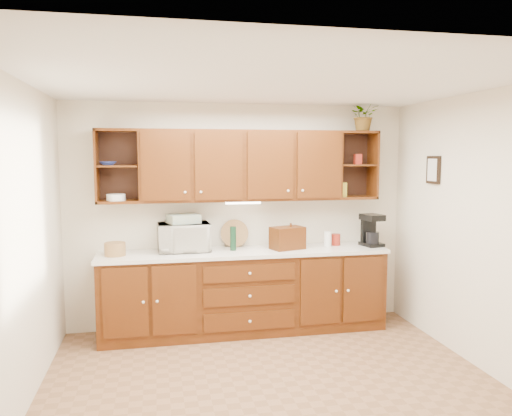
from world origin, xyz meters
name	(u,v)px	position (x,y,z in m)	size (l,w,h in m)	color
floor	(274,388)	(0.00, 0.00, 0.00)	(4.00, 4.00, 0.00)	brown
ceiling	(275,82)	(0.00, 0.00, 2.60)	(4.00, 4.00, 0.00)	white
back_wall	(240,215)	(0.00, 1.75, 1.30)	(4.00, 4.00, 0.00)	beige
left_wall	(19,249)	(-2.00, 0.00, 1.30)	(3.50, 3.50, 0.00)	beige
right_wall	(487,233)	(2.00, 0.00, 1.30)	(3.50, 3.50, 0.00)	beige
base_cabinets	(245,292)	(0.00, 1.45, 0.45)	(3.20, 0.60, 0.90)	#3A1A06
countertop	(245,252)	(0.00, 1.44, 0.92)	(3.24, 0.64, 0.04)	silver
upper_cabinets	(243,165)	(0.01, 1.59, 1.89)	(3.20, 0.33, 0.80)	#3A1A06
undercabinet_light	(243,203)	(0.00, 1.53, 1.47)	(0.40, 0.05, 0.03)	white
framed_picture	(433,170)	(1.98, 0.90, 1.85)	(0.03, 0.24, 0.30)	black
wicker_basket	(115,249)	(-1.41, 1.42, 1.01)	(0.22, 0.22, 0.14)	#9C6E41
microwave	(184,237)	(-0.67, 1.54, 1.10)	(0.57, 0.38, 0.31)	silver
towel_stack	(183,219)	(-0.67, 1.54, 1.30)	(0.33, 0.24, 0.10)	tan
wine_bottle	(233,238)	(-0.13, 1.46, 1.08)	(0.07, 0.07, 0.27)	black
woven_tray	(235,246)	(-0.08, 1.68, 0.95)	(0.32, 0.32, 0.02)	#9C6E41
bread_box	(287,238)	(0.49, 1.42, 1.07)	(0.36, 0.23, 0.26)	#3A1A06
mug_tree	(291,245)	(0.53, 1.43, 0.99)	(0.25, 0.26, 0.30)	#3A1A06
canister_red	(336,240)	(1.12, 1.54, 1.01)	(0.10, 0.10, 0.13)	maroon
canister_white	(328,239)	(1.00, 1.49, 1.03)	(0.08, 0.08, 0.18)	white
canister_yellow	(298,242)	(0.64, 1.49, 1.00)	(0.08, 0.08, 0.12)	gold
coffee_maker	(371,231)	(1.52, 1.44, 1.12)	(0.25, 0.29, 0.38)	black
bowl_stack	(108,163)	(-1.47, 1.56, 1.92)	(0.16, 0.16, 0.04)	navy
plate_stack	(116,197)	(-1.39, 1.55, 1.56)	(0.20, 0.20, 0.07)	white
pantry_box_yellow	(342,190)	(1.20, 1.56, 1.60)	(0.09, 0.07, 0.16)	gold
pantry_box_red	(358,159)	(1.38, 1.55, 1.96)	(0.08, 0.07, 0.12)	maroon
potted_plant	(364,115)	(1.45, 1.55, 2.47)	(0.33, 0.29, 0.37)	#999999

